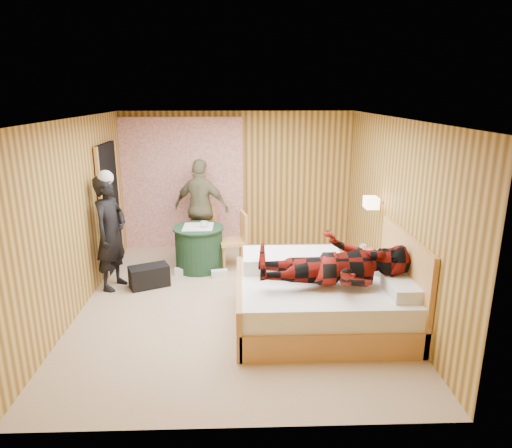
{
  "coord_description": "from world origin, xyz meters",
  "views": [
    {
      "loc": [
        0.06,
        -5.83,
        2.81
      ],
      "look_at": [
        0.27,
        0.27,
        1.05
      ],
      "focal_mm": 32.0,
      "sensor_mm": 36.0,
      "label": 1
    }
  ],
  "objects_px": {
    "nightstand": "(364,269)",
    "woman_standing": "(111,233)",
    "round_table": "(199,248)",
    "chair_near": "(237,236)",
    "man_on_bed": "(335,253)",
    "duffel_bag": "(149,276)",
    "bed": "(326,298)",
    "chair_far": "(203,226)",
    "man_at_table": "(201,208)",
    "wall_lamp": "(371,203)"
  },
  "relations": [
    {
      "from": "nightstand",
      "to": "woman_standing",
      "type": "xyz_separation_m",
      "value": [
        -3.72,
        0.11,
        0.57
      ]
    },
    {
      "from": "round_table",
      "to": "chair_near",
      "type": "height_order",
      "value": "chair_near"
    },
    {
      "from": "chair_near",
      "to": "man_on_bed",
      "type": "relative_size",
      "value": 0.53
    },
    {
      "from": "duffel_bag",
      "to": "bed",
      "type": "bearing_deg",
      "value": -50.73
    },
    {
      "from": "chair_near",
      "to": "woman_standing",
      "type": "xyz_separation_m",
      "value": [
        -1.83,
        -0.74,
        0.3
      ]
    },
    {
      "from": "chair_far",
      "to": "chair_near",
      "type": "distance_m",
      "value": 0.86
    },
    {
      "from": "man_on_bed",
      "to": "man_at_table",
      "type": "bearing_deg",
      "value": 122.29
    },
    {
      "from": "woman_standing",
      "to": "man_on_bed",
      "type": "xyz_separation_m",
      "value": [
        2.99,
        -1.44,
        0.17
      ]
    },
    {
      "from": "duffel_bag",
      "to": "man_at_table",
      "type": "xyz_separation_m",
      "value": [
        0.69,
        1.38,
        0.7
      ]
    },
    {
      "from": "duffel_bag",
      "to": "wall_lamp",
      "type": "bearing_deg",
      "value": -26.49
    },
    {
      "from": "bed",
      "to": "chair_near",
      "type": "bearing_deg",
      "value": 120.04
    },
    {
      "from": "wall_lamp",
      "to": "man_on_bed",
      "type": "distance_m",
      "value": 1.56
    },
    {
      "from": "bed",
      "to": "chair_far",
      "type": "distance_m",
      "value": 3.1
    },
    {
      "from": "bed",
      "to": "round_table",
      "type": "height_order",
      "value": "bed"
    },
    {
      "from": "bed",
      "to": "man_at_table",
      "type": "relative_size",
      "value": 1.26
    },
    {
      "from": "wall_lamp",
      "to": "bed",
      "type": "distance_m",
      "value": 1.66
    },
    {
      "from": "chair_near",
      "to": "duffel_bag",
      "type": "relative_size",
      "value": 1.65
    },
    {
      "from": "nightstand",
      "to": "man_on_bed",
      "type": "height_order",
      "value": "man_on_bed"
    },
    {
      "from": "duffel_bag",
      "to": "man_on_bed",
      "type": "relative_size",
      "value": 0.32
    },
    {
      "from": "woman_standing",
      "to": "man_on_bed",
      "type": "height_order",
      "value": "man_on_bed"
    },
    {
      "from": "bed",
      "to": "chair_far",
      "type": "height_order",
      "value": "bed"
    },
    {
      "from": "woman_standing",
      "to": "chair_near",
      "type": "bearing_deg",
      "value": -49.69
    },
    {
      "from": "woman_standing",
      "to": "man_at_table",
      "type": "height_order",
      "value": "man_at_table"
    },
    {
      "from": "man_at_table",
      "to": "man_on_bed",
      "type": "distance_m",
      "value": 3.35
    },
    {
      "from": "nightstand",
      "to": "chair_near",
      "type": "relative_size",
      "value": 0.58
    },
    {
      "from": "bed",
      "to": "woman_standing",
      "type": "bearing_deg",
      "value": 157.77
    },
    {
      "from": "round_table",
      "to": "man_on_bed",
      "type": "xyz_separation_m",
      "value": [
        1.79,
        -2.14,
        0.65
      ]
    },
    {
      "from": "wall_lamp",
      "to": "round_table",
      "type": "relative_size",
      "value": 0.32
    },
    {
      "from": "duffel_bag",
      "to": "man_on_bed",
      "type": "xyz_separation_m",
      "value": [
        2.48,
        -1.44,
        0.86
      ]
    },
    {
      "from": "nightstand",
      "to": "wall_lamp",
      "type": "bearing_deg",
      "value": -7.32
    },
    {
      "from": "duffel_bag",
      "to": "man_on_bed",
      "type": "height_order",
      "value": "man_on_bed"
    },
    {
      "from": "chair_far",
      "to": "man_on_bed",
      "type": "distance_m",
      "value": 3.33
    },
    {
      "from": "nightstand",
      "to": "man_at_table",
      "type": "xyz_separation_m",
      "value": [
        -2.52,
        1.5,
        0.59
      ]
    },
    {
      "from": "bed",
      "to": "man_at_table",
      "type": "height_order",
      "value": "man_at_table"
    },
    {
      "from": "chair_near",
      "to": "woman_standing",
      "type": "height_order",
      "value": "woman_standing"
    },
    {
      "from": "wall_lamp",
      "to": "round_table",
      "type": "bearing_deg",
      "value": 162.32
    },
    {
      "from": "bed",
      "to": "round_table",
      "type": "distance_m",
      "value": 2.59
    },
    {
      "from": "round_table",
      "to": "nightstand",
      "type": "bearing_deg",
      "value": -17.85
    },
    {
      "from": "wall_lamp",
      "to": "chair_near",
      "type": "relative_size",
      "value": 0.28
    },
    {
      "from": "wall_lamp",
      "to": "woman_standing",
      "type": "xyz_separation_m",
      "value": [
        -3.76,
        0.12,
        -0.46
      ]
    },
    {
      "from": "bed",
      "to": "man_on_bed",
      "type": "relative_size",
      "value": 1.23
    },
    {
      "from": "round_table",
      "to": "woman_standing",
      "type": "relative_size",
      "value": 0.49
    },
    {
      "from": "nightstand",
      "to": "chair_far",
      "type": "height_order",
      "value": "chair_far"
    },
    {
      "from": "nightstand",
      "to": "woman_standing",
      "type": "relative_size",
      "value": 0.32
    },
    {
      "from": "chair_near",
      "to": "man_on_bed",
      "type": "bearing_deg",
      "value": 16.07
    },
    {
      "from": "wall_lamp",
      "to": "chair_near",
      "type": "bearing_deg",
      "value": 156.14
    },
    {
      "from": "nightstand",
      "to": "round_table",
      "type": "bearing_deg",
      "value": 162.15
    },
    {
      "from": "bed",
      "to": "woman_standing",
      "type": "height_order",
      "value": "woman_standing"
    },
    {
      "from": "man_at_table",
      "to": "bed",
      "type": "bearing_deg",
      "value": 143.55
    },
    {
      "from": "chair_near",
      "to": "duffel_bag",
      "type": "bearing_deg",
      "value": -72.91
    }
  ]
}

